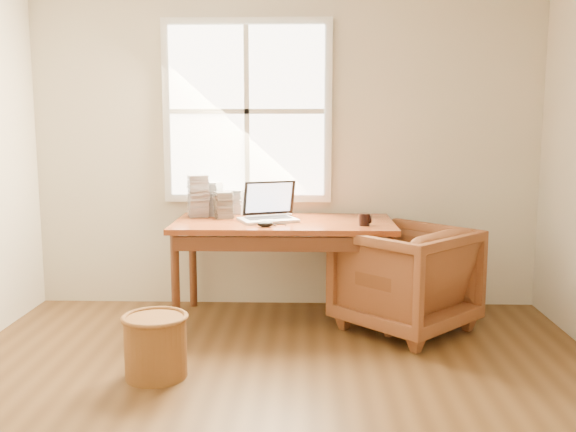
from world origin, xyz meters
The scene contains 11 objects.
room_shell centered at (-0.02, 0.16, 1.32)m, with size 4.04×4.54×2.64m.
desk centered at (0.00, 1.80, 0.73)m, with size 1.60×0.80×0.04m, color brown.
armchair centered at (0.87, 1.60, 0.37)m, with size 0.80×0.82×0.75m, color brown.
wicker_stool centered at (-0.70, 0.70, 0.18)m, with size 0.36×0.36×0.36m, color brown.
laptop centered at (-0.12, 1.78, 0.88)m, with size 0.36×0.37×0.27m, color silver, non-canonical shape.
mouse centered at (-0.12, 1.54, 0.77)m, with size 0.11×0.07×0.04m, color black.
coffee_mug centered at (0.57, 1.62, 0.79)m, with size 0.08×0.08×0.09m, color black.
cd_stack_a centered at (-0.56, 2.06, 0.88)m, with size 0.13×0.12×0.26m, color silver.
cd_stack_b centered at (-0.46, 1.93, 0.85)m, with size 0.13×0.11×0.20m, color #28272C.
cd_stack_c centered at (-0.66, 1.98, 0.91)m, with size 0.14×0.13×0.32m, color #A5A6B3.
cd_stack_d centered at (-0.40, 2.16, 0.84)m, with size 0.15×0.13×0.19m, color silver.
Camera 1 is at (0.17, -2.84, 1.49)m, focal length 40.00 mm.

